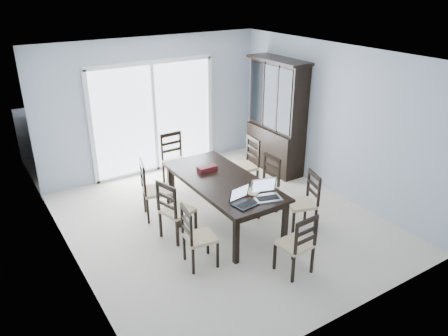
{
  "coord_description": "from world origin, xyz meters",
  "views": [
    {
      "loc": [
        -3.2,
        -5.08,
        3.58
      ],
      "look_at": [
        0.02,
        0.0,
        0.93
      ],
      "focal_mm": 35.0,
      "sensor_mm": 36.0,
      "label": 1
    }
  ],
  "objects_px": {
    "chair_right_near": "(307,195)",
    "hot_tub": "(90,140)",
    "game_box": "(207,168)",
    "chair_end_near": "(300,239)",
    "chair_right_mid": "(266,178)",
    "laptop_silver": "(268,195)",
    "dining_table": "(223,184)",
    "china_hutch": "(277,117)",
    "chair_end_far": "(174,154)",
    "chair_right_far": "(248,159)",
    "laptop_dark": "(246,201)",
    "chair_left_mid": "(172,205)",
    "cell_phone": "(257,200)",
    "chair_left_far": "(150,184)"
  },
  "relations": [
    {
      "from": "chair_right_mid",
      "to": "laptop_silver",
      "type": "relative_size",
      "value": 2.54
    },
    {
      "from": "dining_table",
      "to": "hot_tub",
      "type": "height_order",
      "value": "hot_tub"
    },
    {
      "from": "chair_right_far",
      "to": "laptop_dark",
      "type": "height_order",
      "value": "chair_right_far"
    },
    {
      "from": "chair_left_mid",
      "to": "chair_right_near",
      "type": "distance_m",
      "value": 2.01
    },
    {
      "from": "chair_right_near",
      "to": "dining_table",
      "type": "bearing_deg",
      "value": 67.63
    },
    {
      "from": "dining_table",
      "to": "chair_right_mid",
      "type": "relative_size",
      "value": 2.02
    },
    {
      "from": "laptop_silver",
      "to": "dining_table",
      "type": "bearing_deg",
      "value": 117.81
    },
    {
      "from": "dining_table",
      "to": "game_box",
      "type": "height_order",
      "value": "game_box"
    },
    {
      "from": "laptop_dark",
      "to": "game_box",
      "type": "distance_m",
      "value": 1.27
    },
    {
      "from": "chair_left_far",
      "to": "cell_phone",
      "type": "bearing_deg",
      "value": 44.57
    },
    {
      "from": "laptop_silver",
      "to": "cell_phone",
      "type": "relative_size",
      "value": 4.06
    },
    {
      "from": "dining_table",
      "to": "chair_right_near",
      "type": "relative_size",
      "value": 2.08
    },
    {
      "from": "chair_right_near",
      "to": "game_box",
      "type": "height_order",
      "value": "chair_right_near"
    },
    {
      "from": "china_hutch",
      "to": "laptop_dark",
      "type": "bearing_deg",
      "value": -136.11
    },
    {
      "from": "chair_left_far",
      "to": "chair_end_far",
      "type": "bearing_deg",
      "value": 151.73
    },
    {
      "from": "chair_right_mid",
      "to": "game_box",
      "type": "xyz_separation_m",
      "value": [
        -0.86,
        0.43,
        0.21
      ]
    },
    {
      "from": "china_hutch",
      "to": "chair_left_far",
      "type": "height_order",
      "value": "china_hutch"
    },
    {
      "from": "dining_table",
      "to": "chair_end_near",
      "type": "height_order",
      "value": "chair_end_near"
    },
    {
      "from": "chair_end_near",
      "to": "laptop_silver",
      "type": "xyz_separation_m",
      "value": [
        0.07,
        0.77,
        0.28
      ]
    },
    {
      "from": "cell_phone",
      "to": "chair_end_near",
      "type": "bearing_deg",
      "value": -59.18
    },
    {
      "from": "chair_left_far",
      "to": "dining_table",
      "type": "bearing_deg",
      "value": 64.15
    },
    {
      "from": "chair_right_near",
      "to": "hot_tub",
      "type": "relative_size",
      "value": 0.49
    },
    {
      "from": "chair_right_near",
      "to": "laptop_dark",
      "type": "relative_size",
      "value": 2.8
    },
    {
      "from": "chair_right_mid",
      "to": "laptop_dark",
      "type": "height_order",
      "value": "chair_right_mid"
    },
    {
      "from": "china_hutch",
      "to": "laptop_silver",
      "type": "xyz_separation_m",
      "value": [
        -1.84,
        -2.12,
        -0.26
      ]
    },
    {
      "from": "chair_end_far",
      "to": "chair_right_mid",
      "type": "bearing_deg",
      "value": 113.78
    },
    {
      "from": "chair_right_near",
      "to": "chair_right_mid",
      "type": "xyz_separation_m",
      "value": [
        -0.16,
        0.79,
        0.02
      ]
    },
    {
      "from": "game_box",
      "to": "chair_left_far",
      "type": "bearing_deg",
      "value": 157.64
    },
    {
      "from": "cell_phone",
      "to": "game_box",
      "type": "height_order",
      "value": "game_box"
    },
    {
      "from": "chair_right_mid",
      "to": "hot_tub",
      "type": "xyz_separation_m",
      "value": [
        -1.82,
        3.55,
        -0.08
      ]
    },
    {
      "from": "chair_right_near",
      "to": "chair_right_far",
      "type": "height_order",
      "value": "chair_right_far"
    },
    {
      "from": "dining_table",
      "to": "chair_left_mid",
      "type": "relative_size",
      "value": 2.03
    },
    {
      "from": "cell_phone",
      "to": "game_box",
      "type": "distance_m",
      "value": 1.25
    },
    {
      "from": "chair_right_far",
      "to": "chair_end_near",
      "type": "bearing_deg",
      "value": 164.19
    },
    {
      "from": "chair_left_mid",
      "to": "chair_right_far",
      "type": "bearing_deg",
      "value": 96.9
    },
    {
      "from": "chair_end_near",
      "to": "chair_right_mid",
      "type": "bearing_deg",
      "value": 63.01
    },
    {
      "from": "chair_end_far",
      "to": "chair_right_far",
      "type": "bearing_deg",
      "value": 135.62
    },
    {
      "from": "chair_left_mid",
      "to": "cell_phone",
      "type": "height_order",
      "value": "chair_left_mid"
    },
    {
      "from": "chair_left_mid",
      "to": "cell_phone",
      "type": "xyz_separation_m",
      "value": [
        0.9,
        -0.81,
        0.18
      ]
    },
    {
      "from": "laptop_silver",
      "to": "chair_right_near",
      "type": "bearing_deg",
      "value": 19.36
    },
    {
      "from": "chair_end_near",
      "to": "laptop_dark",
      "type": "relative_size",
      "value": 2.69
    },
    {
      "from": "hot_tub",
      "to": "game_box",
      "type": "bearing_deg",
      "value": -72.83
    },
    {
      "from": "dining_table",
      "to": "game_box",
      "type": "relative_size",
      "value": 7.25
    },
    {
      "from": "chair_right_mid",
      "to": "hot_tub",
      "type": "height_order",
      "value": "chair_right_mid"
    },
    {
      "from": "dining_table",
      "to": "chair_right_far",
      "type": "relative_size",
      "value": 1.93
    },
    {
      "from": "chair_right_near",
      "to": "chair_right_mid",
      "type": "relative_size",
      "value": 0.97
    },
    {
      "from": "dining_table",
      "to": "chair_end_near",
      "type": "distance_m",
      "value": 1.65
    },
    {
      "from": "chair_right_far",
      "to": "chair_end_near",
      "type": "relative_size",
      "value": 1.12
    },
    {
      "from": "chair_right_mid",
      "to": "game_box",
      "type": "distance_m",
      "value": 0.98
    },
    {
      "from": "china_hutch",
      "to": "chair_end_far",
      "type": "bearing_deg",
      "value": 168.05
    }
  ]
}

